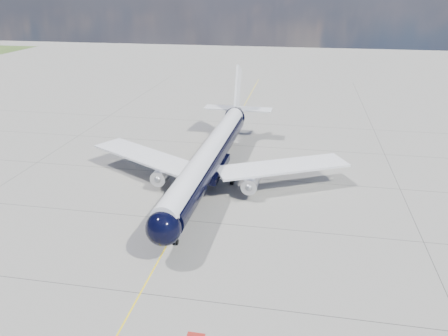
{
  "coord_description": "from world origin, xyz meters",
  "views": [
    {
      "loc": [
        14.53,
        -38.2,
        28.22
      ],
      "look_at": [
        4.1,
        18.97,
        4.0
      ],
      "focal_mm": 35.0,
      "sensor_mm": 36.0,
      "label": 1
    }
  ],
  "objects": [
    {
      "name": "ground",
      "position": [
        0.0,
        30.0,
        0.0
      ],
      "size": [
        320.0,
        320.0,
        0.0
      ],
      "primitive_type": "plane",
      "color": "gray",
      "rests_on": "ground"
    },
    {
      "name": "taxiway_centerline",
      "position": [
        0.0,
        25.0,
        0.0
      ],
      "size": [
        0.16,
        160.0,
        0.01
      ],
      "primitive_type": "cube",
      "color": "yellow",
      "rests_on": "ground"
    },
    {
      "name": "main_airliner",
      "position": [
        1.47,
        22.66,
        4.54
      ],
      "size": [
        41.65,
        50.65,
        14.64
      ],
      "rotation": [
        0.0,
        0.0,
        -0.03
      ],
      "color": "black",
      "rests_on": "ground"
    }
  ]
}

